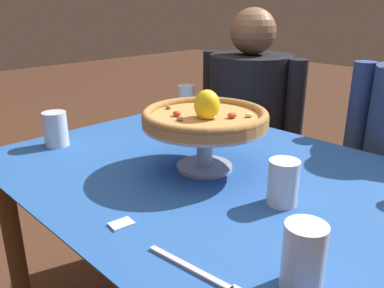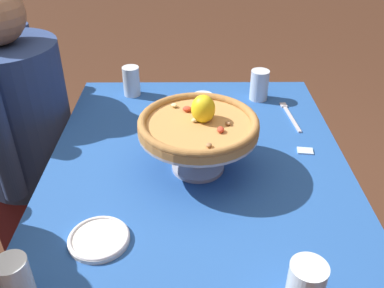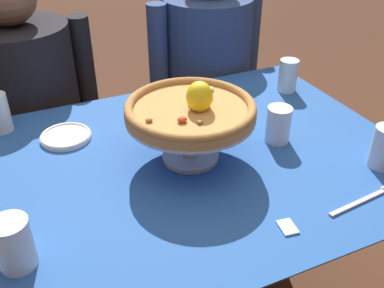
{
  "view_description": "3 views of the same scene",
  "coord_description": "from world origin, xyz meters",
  "px_view_note": "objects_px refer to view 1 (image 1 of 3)",
  "views": [
    {
      "loc": [
        0.71,
        -0.76,
        1.2
      ],
      "look_at": [
        -0.06,
        0.0,
        0.81
      ],
      "focal_mm": 36.86,
      "sensor_mm": 36.0,
      "label": 1
    },
    {
      "loc": [
        -1.04,
        0.03,
        1.52
      ],
      "look_at": [
        0.05,
        0.02,
        0.8
      ],
      "focal_mm": 39.16,
      "sensor_mm": 36.0,
      "label": 2
    },
    {
      "loc": [
        -0.42,
        -0.93,
        1.45
      ],
      "look_at": [
        0.01,
        0.02,
        0.78
      ],
      "focal_mm": 40.68,
      "sensor_mm": 36.0,
      "label": 3
    }
  ],
  "objects_px": {
    "water_glass_back_left": "(186,101)",
    "sugar_packet": "(121,224)",
    "dinner_fork": "(200,273)",
    "water_glass_side_right": "(283,185)",
    "side_plate": "(192,126)",
    "diner_left": "(248,138)",
    "water_glass_front_left": "(56,131)",
    "pizza_stand": "(205,137)",
    "pizza": "(206,116)",
    "water_glass_front_right": "(303,261)"
  },
  "relations": [
    {
      "from": "water_glass_back_left",
      "to": "sugar_packet",
      "type": "xyz_separation_m",
      "value": [
        0.56,
        -0.73,
        -0.05
      ]
    },
    {
      "from": "water_glass_back_left",
      "to": "dinner_fork",
      "type": "relative_size",
      "value": 0.56
    },
    {
      "from": "water_glass_side_right",
      "to": "side_plate",
      "type": "height_order",
      "value": "water_glass_side_right"
    },
    {
      "from": "sugar_packet",
      "to": "dinner_fork",
      "type": "bearing_deg",
      "value": 0.73
    },
    {
      "from": "water_glass_side_right",
      "to": "sugar_packet",
      "type": "distance_m",
      "value": 0.38
    },
    {
      "from": "water_glass_side_right",
      "to": "diner_left",
      "type": "relative_size",
      "value": 0.09
    },
    {
      "from": "sugar_packet",
      "to": "side_plate",
      "type": "bearing_deg",
      "value": 122.92
    },
    {
      "from": "water_glass_front_left",
      "to": "diner_left",
      "type": "bearing_deg",
      "value": 82.84
    },
    {
      "from": "side_plate",
      "to": "dinner_fork",
      "type": "distance_m",
      "value": 0.86
    },
    {
      "from": "water_glass_side_right",
      "to": "sugar_packet",
      "type": "xyz_separation_m",
      "value": [
        -0.19,
        -0.33,
        -0.04
      ]
    },
    {
      "from": "pizza_stand",
      "to": "dinner_fork",
      "type": "height_order",
      "value": "pizza_stand"
    },
    {
      "from": "side_plate",
      "to": "dinner_fork",
      "type": "xyz_separation_m",
      "value": [
        0.62,
        -0.6,
        -0.01
      ]
    },
    {
      "from": "side_plate",
      "to": "sugar_packet",
      "type": "xyz_separation_m",
      "value": [
        0.39,
        -0.6,
        -0.01
      ]
    },
    {
      "from": "pizza",
      "to": "pizza_stand",
      "type": "bearing_deg",
      "value": 140.51
    },
    {
      "from": "dinner_fork",
      "to": "water_glass_side_right",
      "type": "bearing_deg",
      "value": 98.15
    },
    {
      "from": "pizza_stand",
      "to": "water_glass_back_left",
      "type": "bearing_deg",
      "value": 141.26
    },
    {
      "from": "side_plate",
      "to": "diner_left",
      "type": "bearing_deg",
      "value": 98.66
    },
    {
      "from": "pizza_stand",
      "to": "water_glass_front_left",
      "type": "xyz_separation_m",
      "value": [
        -0.48,
        -0.21,
        -0.05
      ]
    },
    {
      "from": "side_plate",
      "to": "sugar_packet",
      "type": "distance_m",
      "value": 0.71
    },
    {
      "from": "water_glass_front_left",
      "to": "dinner_fork",
      "type": "relative_size",
      "value": 0.53
    },
    {
      "from": "dinner_fork",
      "to": "pizza_stand",
      "type": "bearing_deg",
      "value": 132.6
    },
    {
      "from": "pizza",
      "to": "side_plate",
      "type": "height_order",
      "value": "pizza"
    },
    {
      "from": "pizza_stand",
      "to": "dinner_fork",
      "type": "bearing_deg",
      "value": -47.4
    },
    {
      "from": "pizza_stand",
      "to": "diner_left",
      "type": "distance_m",
      "value": 0.82
    },
    {
      "from": "water_glass_front_right",
      "to": "water_glass_side_right",
      "type": "bearing_deg",
      "value": 129.4
    },
    {
      "from": "pizza_stand",
      "to": "water_glass_side_right",
      "type": "bearing_deg",
      "value": -4.92
    },
    {
      "from": "water_glass_side_right",
      "to": "sugar_packet",
      "type": "height_order",
      "value": "water_glass_side_right"
    },
    {
      "from": "water_glass_back_left",
      "to": "diner_left",
      "type": "bearing_deg",
      "value": 71.63
    },
    {
      "from": "pizza_stand",
      "to": "sugar_packet",
      "type": "xyz_separation_m",
      "value": [
        0.09,
        -0.35,
        -0.09
      ]
    },
    {
      "from": "water_glass_front_left",
      "to": "sugar_packet",
      "type": "distance_m",
      "value": 0.59
    },
    {
      "from": "pizza",
      "to": "dinner_fork",
      "type": "bearing_deg",
      "value": -47.43
    },
    {
      "from": "water_glass_back_left",
      "to": "sugar_packet",
      "type": "relative_size",
      "value": 2.43
    },
    {
      "from": "pizza",
      "to": "dinner_fork",
      "type": "xyz_separation_m",
      "value": [
        0.32,
        -0.35,
        -0.16
      ]
    },
    {
      "from": "pizza",
      "to": "diner_left",
      "type": "height_order",
      "value": "diner_left"
    },
    {
      "from": "water_glass_side_right",
      "to": "pizza",
      "type": "bearing_deg",
      "value": 175.29
    },
    {
      "from": "water_glass_back_left",
      "to": "water_glass_front_left",
      "type": "height_order",
      "value": "water_glass_back_left"
    },
    {
      "from": "water_glass_front_right",
      "to": "water_glass_side_right",
      "type": "xyz_separation_m",
      "value": [
        -0.19,
        0.23,
        -0.0
      ]
    },
    {
      "from": "pizza",
      "to": "water_glass_side_right",
      "type": "xyz_separation_m",
      "value": [
        0.27,
        -0.02,
        -0.11
      ]
    },
    {
      "from": "water_glass_back_left",
      "to": "sugar_packet",
      "type": "bearing_deg",
      "value": -52.63
    },
    {
      "from": "side_plate",
      "to": "sugar_packet",
      "type": "height_order",
      "value": "side_plate"
    },
    {
      "from": "dinner_fork",
      "to": "sugar_packet",
      "type": "distance_m",
      "value": 0.24
    },
    {
      "from": "water_glass_back_left",
      "to": "dinner_fork",
      "type": "bearing_deg",
      "value": -42.54
    },
    {
      "from": "side_plate",
      "to": "sugar_packet",
      "type": "relative_size",
      "value": 3.03
    },
    {
      "from": "water_glass_side_right",
      "to": "water_glass_front_left",
      "type": "bearing_deg",
      "value": -166.0
    },
    {
      "from": "water_glass_side_right",
      "to": "side_plate",
      "type": "relative_size",
      "value": 0.73
    },
    {
      "from": "pizza",
      "to": "side_plate",
      "type": "relative_size",
      "value": 2.31
    },
    {
      "from": "pizza",
      "to": "dinner_fork",
      "type": "height_order",
      "value": "pizza"
    },
    {
      "from": "water_glass_side_right",
      "to": "diner_left",
      "type": "height_order",
      "value": "diner_left"
    },
    {
      "from": "sugar_packet",
      "to": "diner_left",
      "type": "bearing_deg",
      "value": 113.61
    },
    {
      "from": "pizza",
      "to": "water_glass_back_left",
      "type": "bearing_deg",
      "value": 141.26
    }
  ]
}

